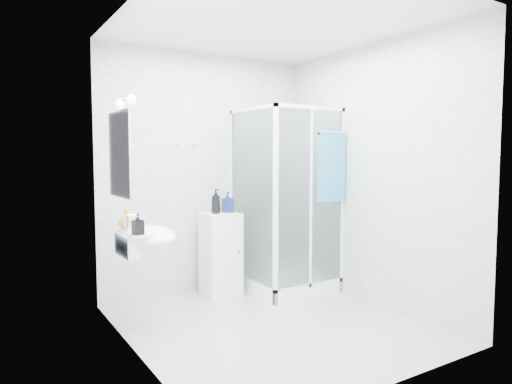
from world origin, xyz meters
TOP-DOWN VIEW (x-y plane):
  - room at (0.00, 0.00)m, footprint 2.40×2.60m
  - shower_enclosure at (0.67, 0.77)m, footprint 0.90×0.95m
  - wall_basin at (-0.99, 0.45)m, footprint 0.46×0.56m
  - mirror at (-1.19, 0.45)m, footprint 0.02×0.60m
  - vanity_lights at (-1.14, 0.45)m, footprint 0.10×0.40m
  - wall_hooks at (-0.25, 1.26)m, footprint 0.23×0.06m
  - storage_cabinet at (0.02, 1.02)m, footprint 0.38×0.40m
  - hand_towel at (0.99, 0.36)m, footprint 0.35×0.05m
  - shampoo_bottle_a at (-0.03, 1.01)m, footprint 0.13×0.13m
  - shampoo_bottle_b at (0.11, 1.03)m, footprint 0.10×0.11m
  - soap_dispenser_orange at (-1.10, 0.61)m, footprint 0.14×0.14m
  - soap_dispenser_black at (-1.10, 0.27)m, footprint 0.09×0.09m

SIDE VIEW (x-z plane):
  - storage_cabinet at x=0.02m, z-range 0.00..0.88m
  - shower_enclosure at x=0.67m, z-range -0.55..1.45m
  - wall_basin at x=-0.99m, z-range 0.62..0.97m
  - soap_dispenser_orange at x=-1.10m, z-range 0.86..1.03m
  - soap_dispenser_black at x=-1.10m, z-range 0.86..1.03m
  - shampoo_bottle_b at x=0.11m, z-range 0.88..1.11m
  - shampoo_bottle_a at x=-0.03m, z-range 0.88..1.14m
  - room at x=0.00m, z-range 0.00..2.60m
  - hand_towel at x=0.99m, z-range 1.03..1.77m
  - mirror at x=-1.19m, z-range 1.15..1.85m
  - wall_hooks at x=-0.25m, z-range 1.60..1.64m
  - vanity_lights at x=-1.14m, z-range 1.88..1.96m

